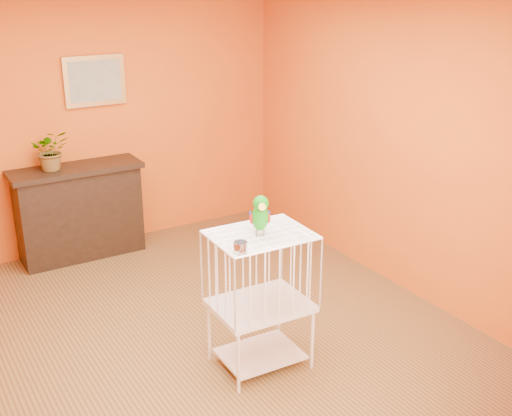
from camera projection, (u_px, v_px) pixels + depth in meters
ground at (200, 334)px, 5.22m from camera, size 4.50×4.50×0.00m
room_shell at (193, 145)px, 4.67m from camera, size 4.50×4.50×4.50m
console_cabinet at (80, 212)px, 6.51m from camera, size 1.29×0.46×0.96m
potted_plant at (52, 155)px, 6.18m from camera, size 0.41×0.44×0.31m
framed_picture at (95, 81)px, 6.39m from camera, size 0.62×0.04×0.50m
birdcage at (260, 299)px, 4.64m from camera, size 0.70×0.55×1.05m
feed_cup at (240, 247)px, 4.16m from camera, size 0.10×0.10×0.07m
parrot at (260, 215)px, 4.39m from camera, size 0.18×0.27×0.31m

